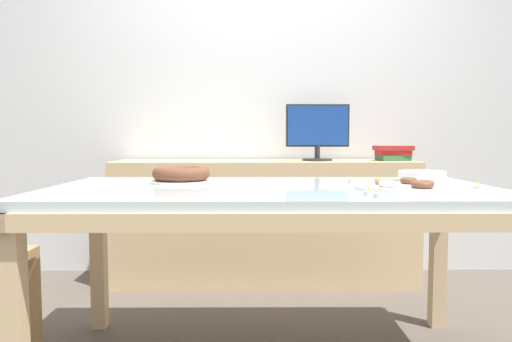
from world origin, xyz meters
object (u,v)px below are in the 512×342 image
at_px(book_stack, 393,153).
at_px(computer_monitor, 317,133).
at_px(tealight_near_cakes, 352,181).
at_px(cake_chocolate_round, 181,175).
at_px(tealight_left_edge, 478,186).
at_px(tealight_near_front, 379,195).
at_px(pastry_platter, 405,186).
at_px(tealight_centre, 369,192).
at_px(plate_stack, 422,176).

bearing_deg(book_stack, computer_monitor, -179.84).
distance_m(computer_monitor, tealight_near_cakes, 1.07).
bearing_deg(cake_chocolate_round, tealight_left_edge, -11.70).
height_order(tealight_near_front, tealight_near_cakes, same).
relative_size(pastry_platter, tealight_near_cakes, 9.22).
bearing_deg(tealight_centre, pastry_platter, 44.37).
height_order(pastry_platter, tealight_left_edge, pastry_platter).
bearing_deg(tealight_centre, cake_chocolate_round, 147.96).
xyz_separation_m(pastry_platter, tealight_left_edge, (0.30, 0.02, -0.00)).
xyz_separation_m(plate_stack, tealight_left_edge, (0.12, -0.29, -0.01)).
height_order(tealight_centre, tealight_near_cakes, same).
xyz_separation_m(tealight_near_front, tealight_near_cakes, (0.02, 0.51, 0.00)).
bearing_deg(tealight_left_edge, book_stack, 87.68).
bearing_deg(pastry_platter, tealight_centre, -135.63).
distance_m(plate_stack, tealight_near_front, 0.66).
bearing_deg(cake_chocolate_round, tealight_near_cakes, -1.46).
height_order(book_stack, tealight_near_cakes, book_stack).
xyz_separation_m(tealight_centre, tealight_near_cakes, (0.04, 0.44, 0.00)).
height_order(pastry_platter, tealight_near_cakes, pastry_platter).
xyz_separation_m(cake_chocolate_round, tealight_left_edge, (1.21, -0.25, -0.02)).
height_order(tealight_near_front, tealight_centre, same).
bearing_deg(book_stack, tealight_near_cakes, -115.70).
distance_m(book_stack, tealight_near_cakes, 1.16).
distance_m(computer_monitor, book_stack, 0.53).
height_order(computer_monitor, cake_chocolate_round, computer_monitor).
xyz_separation_m(computer_monitor, pastry_platter, (0.16, -1.30, -0.23)).
bearing_deg(pastry_platter, cake_chocolate_round, 163.44).
relative_size(tealight_left_edge, tealight_near_front, 1.00).
bearing_deg(pastry_platter, plate_stack, 59.61).
relative_size(book_stack, cake_chocolate_round, 0.86).
relative_size(cake_chocolate_round, tealight_near_cakes, 7.02).
xyz_separation_m(cake_chocolate_round, plate_stack, (1.10, 0.04, -0.01)).
xyz_separation_m(pastry_platter, tealight_centre, (-0.19, -0.18, -0.00)).
bearing_deg(tealight_left_edge, pastry_platter, -176.10).
bearing_deg(tealight_near_cakes, tealight_near_front, -92.17).
distance_m(computer_monitor, cake_chocolate_round, 1.29).
bearing_deg(tealight_near_front, pastry_platter, 56.06).
distance_m(pastry_platter, tealight_centre, 0.26).
xyz_separation_m(computer_monitor, cake_chocolate_round, (-0.75, -1.02, -0.20)).
bearing_deg(plate_stack, tealight_centre, -126.81).
xyz_separation_m(computer_monitor, tealight_centre, (-0.03, -1.48, -0.23)).
relative_size(tealight_left_edge, tealight_centre, 1.00).
distance_m(tealight_left_edge, tealight_near_front, 0.54).
relative_size(book_stack, plate_stack, 1.15).
relative_size(cake_chocolate_round, tealight_near_front, 7.02).
bearing_deg(pastry_platter, tealight_left_edge, 3.90).
height_order(book_stack, cake_chocolate_round, book_stack).
height_order(cake_chocolate_round, tealight_centre, cake_chocolate_round).
distance_m(tealight_left_edge, tealight_centre, 0.53).
height_order(plate_stack, tealight_left_edge, plate_stack).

